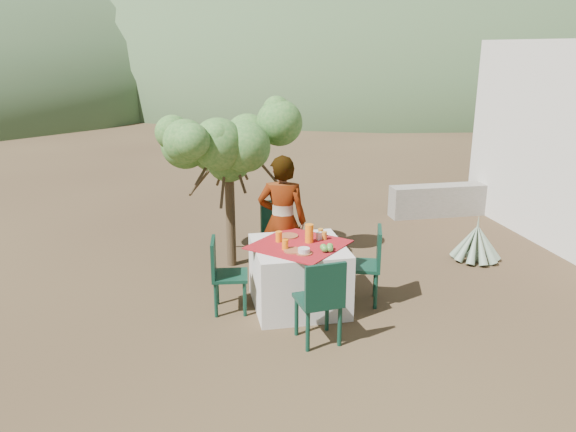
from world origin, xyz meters
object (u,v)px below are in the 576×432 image
Objects in this scene: chair_near at (321,298)px; person at (282,221)px; table at (299,275)px; chair_right at (369,262)px; chair_left at (223,272)px; juice_pitcher at (309,233)px; chair_far at (280,233)px; agave at (476,243)px; shrub_tree at (233,152)px.

person is at bearing -93.44° from chair_near.
table is 1.42× the size of chair_right.
chair_left is at bearing -74.66° from chair_right.
chair_right is 0.78m from juice_pitcher.
chair_near reaches higher than chair_left.
chair_left is 0.94× the size of chair_right.
chair_far is at bearing -125.61° from chair_right.
person is (-0.10, 1.56, 0.32)m from chair_near.
juice_pitcher is (-0.69, 0.09, 0.36)m from chair_right.
chair_right is 2.21m from agave.
juice_pitcher is (0.20, -0.62, 0.04)m from person.
chair_far reaches higher than chair_left.
table is 0.78× the size of person.
juice_pitcher reaches higher than table.
chair_far is 1.30× the size of agave.
chair_right is 4.30× the size of juice_pitcher.
chair_right is 2.33m from shrub_tree.
shrub_tree reaches higher than juice_pitcher.
table is 0.91m from chair_near.
table is at bearing -86.40° from chair_left.
chair_near is 2.68m from shrub_tree.
shrub_tree is at bearing -4.37° from chair_left.
juice_pitcher is at bearing -63.95° from shrub_tree.
chair_near is 0.46× the size of shrub_tree.
person is (-0.89, 0.71, 0.32)m from chair_right.
table is 1.12m from chair_far.
agave is at bearing -19.03° from chair_far.
agave is (1.94, 1.01, -0.26)m from chair_right.
shrub_tree is 1.75m from juice_pitcher.
chair_far is 0.58× the size of person.
chair_left is 3.74m from agave.
chair_right is (1.68, -0.10, 0.03)m from chair_left.
agave is at bearing -8.93° from shrub_tree.
chair_left is (-0.86, 0.05, 0.10)m from table.
table is at bearing -74.93° from chair_right.
chair_far is 2.01m from chair_near.
chair_far is 1.12× the size of chair_left.
agave is 2.86m from juice_pitcher.
chair_left is at bearing 176.94° from table.
chair_far reaches higher than chair_right.
chair_near is (0.03, -0.90, 0.13)m from table.
chair_right is 0.55× the size of person.
shrub_tree reaches higher than chair_right.
juice_pitcher reaches higher than agave.
table is 0.81m from person.
chair_left is 0.52× the size of person.
chair_left is 1.16× the size of agave.
chair_far is 1.05× the size of chair_near.
chair_left is at bearing -101.03° from shrub_tree.
chair_near is at bearing -87.90° from table.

